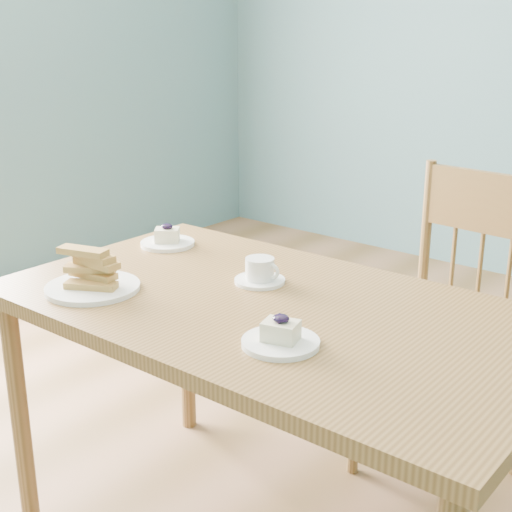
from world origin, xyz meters
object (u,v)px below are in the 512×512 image
(dining_table, at_px, (271,331))
(cheesecake_plate_far, at_px, (167,240))
(coffee_cup, at_px, (260,272))
(dining_chair, at_px, (452,327))
(biscotti_plate, at_px, (92,277))
(cheesecake_plate_near, at_px, (281,338))

(dining_table, relative_size, cheesecake_plate_far, 8.38)
(dining_table, height_order, coffee_cup, coffee_cup)
(dining_chair, relative_size, cheesecake_plate_far, 5.87)
(dining_table, distance_m, dining_chair, 0.69)
(coffee_cup, bearing_deg, biscotti_plate, -138.73)
(dining_table, relative_size, cheesecake_plate_near, 8.28)
(dining_table, distance_m, cheesecake_plate_far, 0.56)
(cheesecake_plate_near, xyz_separation_m, coffee_cup, (-0.27, 0.26, 0.01))
(dining_table, relative_size, dining_chair, 1.43)
(dining_chair, height_order, coffee_cup, dining_chair)
(biscotti_plate, bearing_deg, cheesecake_plate_near, 4.56)
(dining_table, bearing_deg, cheesecake_plate_far, 161.67)
(cheesecake_plate_near, distance_m, biscotti_plate, 0.56)
(dining_chair, xyz_separation_m, cheesecake_plate_far, (-0.71, -0.48, 0.25))
(dining_chair, bearing_deg, biscotti_plate, -119.13)
(dining_table, xyz_separation_m, cheesecake_plate_far, (-0.53, 0.17, 0.09))
(dining_table, distance_m, biscotti_plate, 0.47)
(dining_table, xyz_separation_m, cheesecake_plate_near, (0.16, -0.17, 0.09))
(cheesecake_plate_near, bearing_deg, coffee_cup, 135.78)
(dining_table, xyz_separation_m, biscotti_plate, (-0.40, -0.22, 0.11))
(dining_table, distance_m, cheesecake_plate_near, 0.25)
(cheesecake_plate_near, height_order, biscotti_plate, biscotti_plate)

